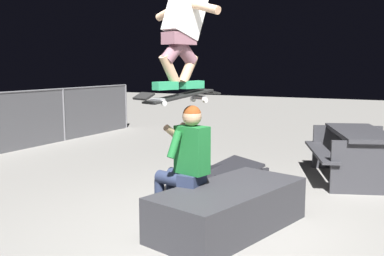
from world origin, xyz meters
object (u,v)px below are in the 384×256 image
object	(u,v)px
skater_airborne	(183,27)
kicker_ramp	(222,175)
skateboard	(179,96)
picnic_table_back	(359,147)
ledge_box_main	(229,208)
person_sitting_on_ledge	(185,159)

from	to	relation	value
skater_airborne	kicker_ramp	world-z (taller)	skater_airborne
skateboard	kicker_ramp	distance (m)	2.53
skater_airborne	picnic_table_back	distance (m)	3.60
ledge_box_main	picnic_table_back	xyz separation A→B (m)	(2.77, -0.93, 0.27)
ledge_box_main	kicker_ramp	bearing A→B (deg)	25.34
person_sitting_on_ledge	picnic_table_back	distance (m)	3.17
skater_airborne	person_sitting_on_ledge	bearing A→B (deg)	21.89
skateboard	ledge_box_main	bearing A→B (deg)	-66.05
skateboard	skater_airborne	world-z (taller)	skater_airborne
ledge_box_main	kicker_ramp	world-z (taller)	ledge_box_main
skater_airborne	kicker_ramp	bearing A→B (deg)	12.25
ledge_box_main	skater_airborne	xyz separation A→B (m)	(-0.16, 0.45, 1.85)
person_sitting_on_ledge	kicker_ramp	distance (m)	2.11
skateboard	skater_airborne	size ratio (longest dim) A/B	0.92
person_sitting_on_ledge	ledge_box_main	bearing A→B (deg)	-83.10
skateboard	skater_airborne	xyz separation A→B (m)	(0.05, -0.02, 0.69)
skater_airborne	kicker_ramp	distance (m)	2.92
ledge_box_main	person_sitting_on_ledge	distance (m)	0.69
skater_airborne	kicker_ramp	xyz separation A→B (m)	(2.05, 0.45, -2.02)
ledge_box_main	skater_airborne	world-z (taller)	skater_airborne
skater_airborne	picnic_table_back	bearing A→B (deg)	-25.22
ledge_box_main	skateboard	distance (m)	1.27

